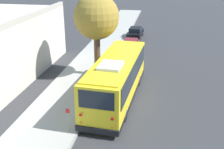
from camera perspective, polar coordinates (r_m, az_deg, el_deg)
ground_plane at (r=19.84m, az=2.39°, el=-5.74°), size 160.00×160.00×0.00m
sidewalk_slab at (r=20.71m, az=-9.12°, el=-4.55°), size 80.00×4.02×0.15m
curb_strip at (r=20.16m, az=-3.50°, el=-5.06°), size 80.00×0.14×0.15m
shuttle_bus at (r=19.54m, az=0.96°, el=-0.46°), size 10.11×3.16×3.29m
parked_sedan_maroon at (r=31.37m, az=3.78°, el=5.91°), size 4.22×1.80×1.27m
parked_sedan_black at (r=37.22m, az=4.78°, el=8.45°), size 4.36×1.94×1.30m
street_tree at (r=23.18m, az=-3.13°, el=12.16°), size 3.70×3.70×7.34m
sign_post_near at (r=16.29m, az=-8.90°, el=-9.03°), size 0.06×0.22×1.44m
sign_post_far at (r=17.93m, az=-6.95°, el=-6.41°), size 0.06×0.06×1.19m
fire_hydrant at (r=26.97m, az=-0.48°, el=3.19°), size 0.22×0.22×0.81m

